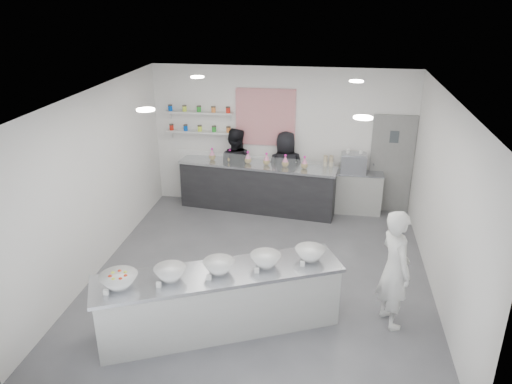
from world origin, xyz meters
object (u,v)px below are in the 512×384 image
woman_prep (395,269)px  espresso_machine (353,163)px  espresso_ledge (353,192)px  staff_left (235,167)px  prep_counter (220,301)px  back_bar (257,187)px  staff_right (285,170)px

woman_prep → espresso_machine: bearing=-14.9°
espresso_ledge → staff_left: (-2.54, 0.07, 0.41)m
espresso_ledge → prep_counter: bearing=-114.0°
back_bar → staff_left: staff_left is taller
staff_left → espresso_ledge: bearing=-174.9°
staff_right → espresso_ledge: bearing=163.6°
prep_counter → woman_prep: size_ratio=1.92×
back_bar → staff_left: bearing=161.7°
espresso_ledge → staff_right: (-1.45, 0.07, 0.40)m
staff_left → woman_prep: bearing=134.6°
woman_prep → espresso_ledge: bearing=-15.4°
back_bar → espresso_machine: bearing=12.3°
prep_counter → staff_left: staff_left is taller
staff_left → back_bar: bearing=161.3°
back_bar → staff_left: (-0.53, 0.25, 0.34)m
prep_counter → espresso_machine: size_ratio=6.49×
back_bar → staff_right: staff_right is taller
espresso_ledge → staff_left: size_ratio=0.70×
espresso_ledge → espresso_machine: (-0.03, 0.00, 0.65)m
prep_counter → espresso_machine: espresso_machine is taller
back_bar → staff_left: 0.68m
espresso_machine → staff_right: bearing=177.2°
prep_counter → woman_prep: bearing=-11.7°
espresso_machine → staff_right: staff_right is taller
prep_counter → staff_left: size_ratio=1.96×
espresso_ledge → back_bar: bearing=-174.9°
woman_prep → staff_left: (-2.99, 3.84, -0.02)m
staff_right → staff_left: bearing=-13.7°
back_bar → woman_prep: size_ratio=1.91×
prep_counter → espresso_ledge: size_ratio=2.79×
prep_counter → staff_left: 4.43m
back_bar → woman_prep: (2.46, -3.59, 0.36)m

